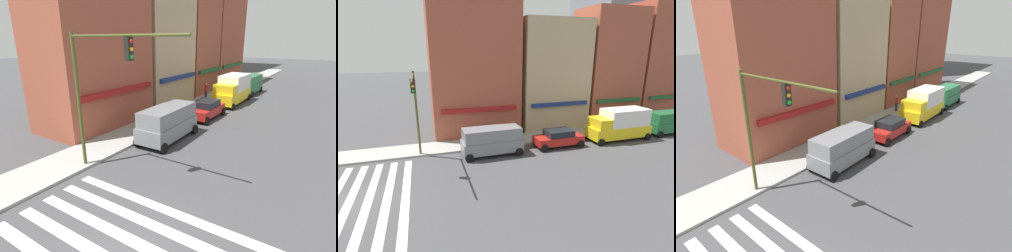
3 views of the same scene
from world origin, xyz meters
The scene contains 7 objects.
storefront_row centered at (22.47, 11.50, 6.73)m, with size 34.03×5.30×14.57m.
traffic_signal centered at (4.05, 4.92, 4.83)m, with size 0.32×6.38×6.96m.
van_grey centered at (9.81, 4.70, 1.29)m, with size 5.03×2.22×2.34m.
sedan_red centered at (16.05, 4.70, 0.84)m, with size 4.41×2.02×1.59m.
box_truck_yellow centered at (22.68, 4.70, 1.59)m, with size 6.20×2.42×3.04m.
van_green centered at (29.12, 4.70, 1.29)m, with size 5.04×2.22×2.34m.
pedestrian_red_jacket centered at (22.83, 7.85, 1.07)m, with size 0.32×0.32×1.77m.
Camera 1 is at (-4.48, -4.39, 6.60)m, focal length 28.00 mm.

